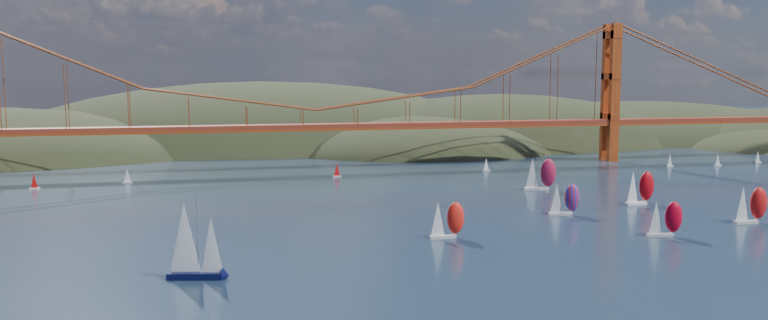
{
  "coord_description": "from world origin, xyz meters",
  "views": [
    {
      "loc": [
        -40.59,
        -92.4,
        35.29
      ],
      "look_at": [
        3.89,
        90.0,
        13.49
      ],
      "focal_mm": 35.0,
      "sensor_mm": 36.0,
      "label": 1
    }
  ],
  "objects_px": {
    "racer_3": "(639,187)",
    "racer_2": "(750,204)",
    "racer_1": "(664,218)",
    "racer_5": "(540,173)",
    "racer_rwb": "(564,198)",
    "sloop_navy": "(193,241)",
    "racer_0": "(446,219)"
  },
  "relations": [
    {
      "from": "sloop_navy",
      "to": "racer_3",
      "type": "height_order",
      "value": "sloop_navy"
    },
    {
      "from": "racer_3",
      "to": "racer_2",
      "type": "bearing_deg",
      "value": -76.2
    },
    {
      "from": "racer_1",
      "to": "racer_3",
      "type": "xyz_separation_m",
      "value": [
        17.15,
        36.57,
        0.69
      ]
    },
    {
      "from": "racer_2",
      "to": "racer_3",
      "type": "relative_size",
      "value": 0.96
    },
    {
      "from": "racer_2",
      "to": "racer_5",
      "type": "height_order",
      "value": "racer_5"
    },
    {
      "from": "sloop_navy",
      "to": "racer_rwb",
      "type": "height_order",
      "value": "sloop_navy"
    },
    {
      "from": "racer_rwb",
      "to": "racer_0",
      "type": "bearing_deg",
      "value": -143.62
    },
    {
      "from": "racer_rwb",
      "to": "sloop_navy",
      "type": "bearing_deg",
      "value": -146.79
    },
    {
      "from": "racer_1",
      "to": "racer_3",
      "type": "bearing_deg",
      "value": 75.43
    },
    {
      "from": "racer_3",
      "to": "racer_rwb",
      "type": "distance_m",
      "value": 28.06
    },
    {
      "from": "racer_0",
      "to": "racer_5",
      "type": "height_order",
      "value": "racer_5"
    },
    {
      "from": "racer_1",
      "to": "racer_2",
      "type": "xyz_separation_m",
      "value": [
        28.21,
        7.77,
        0.49
      ]
    },
    {
      "from": "racer_1",
      "to": "racer_5",
      "type": "height_order",
      "value": "racer_5"
    },
    {
      "from": "sloop_navy",
      "to": "racer_1",
      "type": "height_order",
      "value": "sloop_navy"
    },
    {
      "from": "racer_3",
      "to": "sloop_navy",
      "type": "bearing_deg",
      "value": -165.18
    },
    {
      "from": "racer_0",
      "to": "racer_5",
      "type": "xyz_separation_m",
      "value": [
        48.58,
        56.52,
        0.97
      ]
    },
    {
      "from": "racer_1",
      "to": "racer_2",
      "type": "bearing_deg",
      "value": 25.96
    },
    {
      "from": "sloop_navy",
      "to": "racer_rwb",
      "type": "relative_size",
      "value": 1.67
    },
    {
      "from": "racer_2",
      "to": "racer_5",
      "type": "relative_size",
      "value": 0.89
    },
    {
      "from": "racer_5",
      "to": "racer_rwb",
      "type": "distance_m",
      "value": 39.88
    },
    {
      "from": "racer_rwb",
      "to": "racer_2",
      "type": "bearing_deg",
      "value": -18.02
    },
    {
      "from": "racer_1",
      "to": "racer_2",
      "type": "relative_size",
      "value": 0.89
    },
    {
      "from": "racer_0",
      "to": "racer_rwb",
      "type": "relative_size",
      "value": 1.0
    },
    {
      "from": "racer_rwb",
      "to": "racer_1",
      "type": "bearing_deg",
      "value": -61.11
    },
    {
      "from": "racer_0",
      "to": "racer_3",
      "type": "xyz_separation_m",
      "value": [
        63.73,
        27.05,
        0.63
      ]
    },
    {
      "from": "racer_0",
      "to": "racer_1",
      "type": "xyz_separation_m",
      "value": [
        46.58,
        -9.52,
        -0.06
      ]
    },
    {
      "from": "racer_0",
      "to": "racer_rwb",
      "type": "height_order",
      "value": "racer_rwb"
    },
    {
      "from": "racer_5",
      "to": "racer_1",
      "type": "bearing_deg",
      "value": -79.4
    },
    {
      "from": "racer_rwb",
      "to": "racer_5",
      "type": "bearing_deg",
      "value": 83.2
    },
    {
      "from": "racer_3",
      "to": "racer_5",
      "type": "height_order",
      "value": "racer_5"
    },
    {
      "from": "sloop_navy",
      "to": "racer_0",
      "type": "relative_size",
      "value": 1.68
    },
    {
      "from": "racer_1",
      "to": "racer_3",
      "type": "distance_m",
      "value": 40.39
    }
  ]
}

